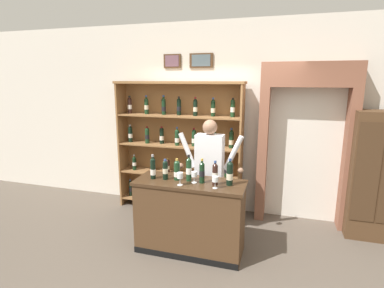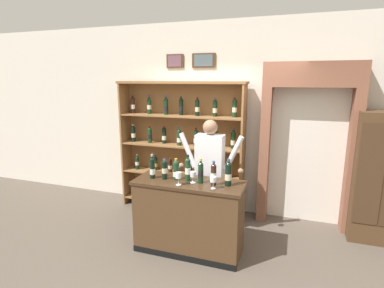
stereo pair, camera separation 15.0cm
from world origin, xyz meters
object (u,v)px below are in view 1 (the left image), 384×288
(wine_shelf, at_px, (179,143))
(wine_glass_left, at_px, (180,176))
(tasting_bottle_vin_santo, at_px, (189,169))
(tasting_bottle_chianti, at_px, (165,169))
(tasting_bottle_brunello, at_px, (153,168))
(side_cabinet, at_px, (375,176))
(tasting_bottle_prosecco, at_px, (215,174))
(shopkeeper, at_px, (209,165))
(wine_glass_center, at_px, (194,175))
(wine_glass_right, at_px, (215,179))
(tasting_bottle_super_tuscan, at_px, (177,170))
(tasting_bottle_riserva, at_px, (230,173))
(tasting_bottle_bianco, at_px, (202,172))
(tasting_counter, at_px, (190,216))

(wine_shelf, distance_m, wine_glass_left, 1.50)
(tasting_bottle_vin_santo, bearing_deg, tasting_bottle_chianti, -174.30)
(tasting_bottle_brunello, xyz_separation_m, tasting_bottle_chianti, (0.17, 0.02, -0.01))
(side_cabinet, relative_size, tasting_bottle_prosecco, 5.96)
(tasting_bottle_prosecco, xyz_separation_m, wine_glass_left, (-0.41, -0.14, -0.03))
(shopkeeper, xyz_separation_m, tasting_bottle_vin_santo, (-0.15, -0.51, 0.08))
(tasting_bottle_vin_santo, height_order, tasting_bottle_prosecco, tasting_bottle_vin_santo)
(shopkeeper, height_order, tasting_bottle_brunello, shopkeeper)
(wine_glass_center, bearing_deg, tasting_bottle_prosecco, 0.70)
(tasting_bottle_chianti, relative_size, wine_glass_right, 1.83)
(wine_shelf, height_order, side_cabinet, wine_shelf)
(tasting_bottle_super_tuscan, relative_size, tasting_bottle_prosecco, 0.92)
(tasting_bottle_super_tuscan, height_order, tasting_bottle_prosecco, tasting_bottle_prosecco)
(tasting_bottle_riserva, xyz_separation_m, wine_glass_center, (-0.44, -0.05, -0.05))
(tasting_bottle_bianco, relative_size, wine_glass_center, 2.15)
(tasting_bottle_vin_santo, height_order, wine_glass_left, tasting_bottle_vin_santo)
(tasting_counter, distance_m, tasting_bottle_chianti, 0.70)
(tasting_bottle_bianco, relative_size, tasting_bottle_riserva, 0.93)
(tasting_bottle_bianco, distance_m, tasting_bottle_prosecco, 0.18)
(wine_shelf, distance_m, tasting_counter, 1.53)
(tasting_bottle_bianco, height_order, wine_glass_left, tasting_bottle_bianco)
(wine_glass_center, bearing_deg, wine_glass_left, -136.70)
(tasting_bottle_chianti, distance_m, wine_glass_right, 0.71)
(wine_shelf, bearing_deg, wine_glass_left, -70.50)
(tasting_bottle_brunello, bearing_deg, tasting_bottle_prosecco, 0.05)
(shopkeeper, bearing_deg, wine_glass_center, -96.40)
(shopkeeper, relative_size, tasting_bottle_super_tuscan, 6.00)
(tasting_bottle_bianco, xyz_separation_m, tasting_bottle_prosecco, (0.17, -0.03, 0.00))
(side_cabinet, height_order, tasting_bottle_bianco, side_cabinet)
(shopkeeper, relative_size, wine_glass_left, 10.47)
(tasting_bottle_super_tuscan, bearing_deg, tasting_counter, -4.91)
(side_cabinet, xyz_separation_m, wine_glass_right, (-2.03, -1.29, 0.16))
(tasting_bottle_brunello, height_order, tasting_bottle_riserva, tasting_bottle_riserva)
(shopkeeper, bearing_deg, tasting_bottle_chianti, -130.53)
(tasting_bottle_prosecco, bearing_deg, tasting_counter, 174.74)
(shopkeeper, relative_size, tasting_bottle_chianti, 6.24)
(wine_shelf, xyz_separation_m, tasting_bottle_vin_santo, (0.55, -1.22, -0.05))
(tasting_bottle_brunello, xyz_separation_m, tasting_bottle_super_tuscan, (0.32, 0.05, -0.01))
(tasting_bottle_brunello, distance_m, wine_glass_center, 0.57)
(side_cabinet, bearing_deg, tasting_bottle_vin_santo, -155.07)
(tasting_bottle_brunello, relative_size, wine_glass_left, 2.00)
(shopkeeper, relative_size, tasting_bottle_prosecco, 5.54)
(tasting_bottle_brunello, bearing_deg, wine_shelf, 93.45)
(tasting_bottle_riserva, relative_size, wine_glass_left, 2.08)
(tasting_bottle_super_tuscan, bearing_deg, wine_glass_right, -16.87)
(tasting_bottle_brunello, distance_m, tasting_bottle_prosecco, 0.83)
(wine_shelf, height_order, tasting_bottle_riserva, wine_shelf)
(tasting_bottle_bianco, bearing_deg, tasting_counter, 178.05)
(tasting_bottle_super_tuscan, bearing_deg, wine_glass_left, -60.20)
(side_cabinet, height_order, tasting_bottle_super_tuscan, side_cabinet)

